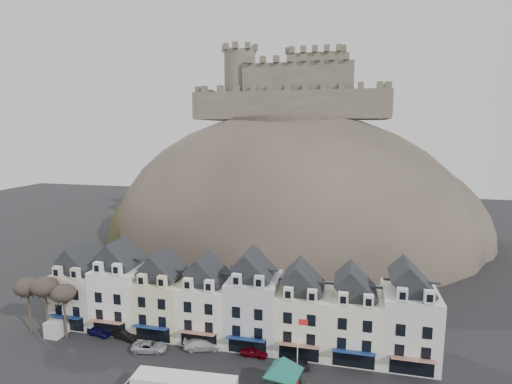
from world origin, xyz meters
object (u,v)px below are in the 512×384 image
at_px(car_silver, 149,347).
at_px(flagpole, 298,345).
at_px(car_navy, 100,331).
at_px(car_charcoal, 294,365).
at_px(bus_shelter, 284,365).
at_px(car_black, 125,334).
at_px(car_white, 203,344).
at_px(car_maroon, 254,351).
at_px(red_buoy, 292,383).
at_px(white_van, 62,324).

bearing_deg(car_silver, flagpole, -107.38).
bearing_deg(car_navy, car_charcoal, -82.28).
height_order(flagpole, car_navy, flagpole).
height_order(bus_shelter, car_charcoal, bus_shelter).
bearing_deg(flagpole, car_charcoal, 109.28).
relative_size(car_black, car_silver, 0.90).
xyz_separation_m(car_white, car_maroon, (7.15, -0.06, -0.13)).
distance_m(red_buoy, car_maroon, 8.38).
bearing_deg(flagpole, car_maroon, 146.06).
bearing_deg(red_buoy, bus_shelter, -133.17).
height_order(car_black, car_maroon, car_black).
relative_size(red_buoy, car_silver, 0.45).
distance_m(car_silver, car_maroon, 14.12).
xyz_separation_m(bus_shelter, car_maroon, (-5.00, 6.88, -3.04)).
xyz_separation_m(bus_shelter, car_charcoal, (0.48, 4.94, -3.02)).
relative_size(flagpole, car_black, 1.99).
relative_size(car_navy, car_charcoal, 0.99).
bearing_deg(car_silver, red_buoy, -112.63).
bearing_deg(car_navy, car_black, -78.25).
bearing_deg(white_van, car_charcoal, -2.73).
bearing_deg(car_maroon, red_buoy, -134.69).
height_order(red_buoy, car_navy, red_buoy).
distance_m(red_buoy, white_van, 35.33).
xyz_separation_m(red_buoy, car_silver, (-19.77, 3.90, -0.40)).
bearing_deg(bus_shelter, white_van, 179.16).
bearing_deg(red_buoy, white_van, 170.44).
distance_m(flagpole, car_black, 25.94).
xyz_separation_m(flagpole, car_black, (-25.27, 4.29, -4.01)).
relative_size(flagpole, car_silver, 1.79).
bearing_deg(car_silver, car_navy, 64.96).
bearing_deg(flagpole, red_buoy, -104.67).
height_order(flagpole, white_van, flagpole).
relative_size(car_black, car_maroon, 1.12).
relative_size(white_van, car_white, 0.98).
height_order(car_navy, car_charcoal, car_navy).
height_order(car_black, car_white, car_white).
relative_size(flagpole, car_maroon, 2.24).
xyz_separation_m(bus_shelter, red_buoy, (0.80, 0.86, -2.61)).
relative_size(bus_shelter, car_white, 1.40).
relative_size(red_buoy, car_navy, 0.54).
bearing_deg(car_silver, car_black, 55.00).
distance_m(car_white, car_maroon, 7.15).
distance_m(car_navy, car_charcoal, 28.58).
bearing_deg(white_van, car_black, 1.51).
xyz_separation_m(car_navy, car_black, (4.04, 0.00, 0.03)).
bearing_deg(car_black, car_white, -74.55).
height_order(bus_shelter, white_van, bus_shelter).
distance_m(flagpole, car_maroon, 8.59).
xyz_separation_m(white_van, car_black, (10.04, 0.22, -0.48)).
height_order(red_buoy, car_silver, red_buoy).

